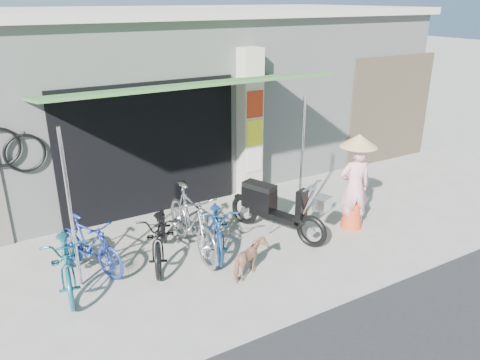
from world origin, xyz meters
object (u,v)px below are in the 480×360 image
street_dog (250,260)px  nun (355,183)px  bike_teal (67,257)px  moped (274,208)px  bike_blue (89,244)px  bike_black (161,233)px  bike_silver (192,221)px  bike_navy (218,225)px

street_dog → nun: nun is taller
bike_teal → moped: (3.42, -0.16, 0.04)m
bike_blue → moped: size_ratio=0.78×
moped → bike_blue: bearing=149.9°
bike_black → moped: size_ratio=0.91×
bike_blue → bike_black: size_ratio=0.85×
bike_teal → street_dog: bike_teal is taller
bike_teal → bike_black: (1.41, 0.03, -0.02)m
bike_silver → street_dog: (0.44, -1.08, -0.28)m
bike_navy → bike_black: bearing=-165.4°
bike_blue → bike_navy: (1.98, -0.37, -0.01)m
bike_black → bike_navy: bearing=15.0°
bike_black → nun: size_ratio=0.98×
bike_black → moped: (2.01, -0.19, 0.06)m
bike_navy → moped: 1.08m
bike_blue → moped: 3.08m
bike_navy → street_dog: (0.01, -0.98, -0.15)m
bike_teal → street_dog: bearing=-17.0°
bike_silver → street_dog: 1.20m
bike_teal → bike_navy: 2.34m
moped → nun: 1.49m
bike_silver → moped: (1.50, -0.14, -0.06)m
bike_navy → bike_blue: bearing=-167.1°
street_dog → nun: size_ratio=0.38×
moped → bike_black: bearing=152.2°
bike_silver → bike_navy: bearing=-11.6°
bike_blue → bike_teal: bearing=-170.2°
street_dog → nun: (2.42, 0.46, 0.58)m
street_dog → bike_silver: bearing=-7.0°
bike_teal → street_dog: (2.36, -1.10, -0.18)m
bike_teal → bike_blue: size_ratio=1.22×
bike_teal → street_dog: size_ratio=2.67×
moped → nun: nun is taller
nun → bike_silver: bearing=6.9°
bike_navy → street_dog: size_ratio=2.46×
street_dog → nun: 2.53m
bike_silver → street_dog: size_ratio=2.81×
bike_navy → moped: moped is taller
bike_black → street_dog: bike_black is taller
bike_blue → nun: bearing=-36.7°
bike_silver → nun: size_ratio=1.07×
bike_black → bike_teal: bearing=-154.6°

